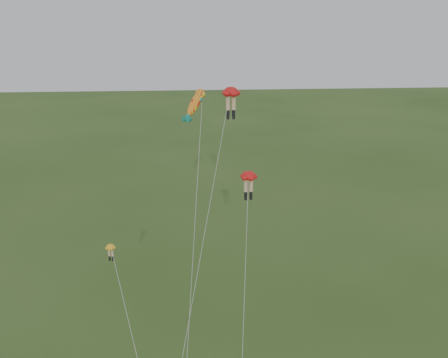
{
  "coord_description": "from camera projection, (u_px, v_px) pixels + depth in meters",
  "views": [
    {
      "loc": [
        -0.32,
        -32.95,
        25.71
      ],
      "look_at": [
        2.8,
        6.0,
        12.91
      ],
      "focal_mm": 40.0,
      "sensor_mm": 36.0,
      "label": 1
    }
  ],
  "objects": [
    {
      "name": "legs_kite_red_high",
      "position": [
        230.0,
        97.0,
        43.51
      ],
      "size": [
        5.89,
        13.03,
        19.85
      ],
      "rotation": [
        0.0,
        0.0,
        0.05
      ],
      "color": "red",
      "rests_on": "ground"
    },
    {
      "name": "legs_kite_red_mid",
      "position": [
        248.0,
        180.0,
        40.14
      ],
      "size": [
        2.2,
        8.93,
        13.85
      ],
      "rotation": [
        0.0,
        0.0,
        0.04
      ],
      "color": "red",
      "rests_on": "ground"
    },
    {
      "name": "fish_kite",
      "position": [
        195.0,
        104.0,
        41.36
      ],
      "size": [
        2.61,
        11.36,
        20.18
      ],
      "rotation": [
        0.8,
        0.0,
        -0.73
      ],
      "color": "yellow",
      "rests_on": "ground"
    },
    {
      "name": "legs_kite_yellow",
      "position": [
        113.0,
        257.0,
        38.88
      ],
      "size": [
        3.37,
        7.28,
        8.71
      ],
      "rotation": [
        0.0,
        0.0,
        -0.14
      ],
      "color": "yellow",
      "rests_on": "ground"
    }
  ]
}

